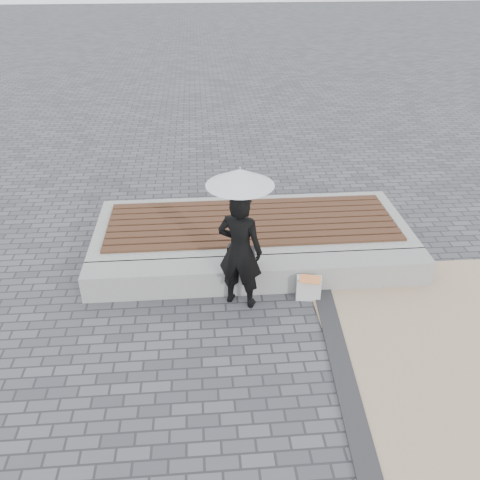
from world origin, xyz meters
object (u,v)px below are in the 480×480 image
object	(u,v)px
woman	(240,251)
parasol	(240,177)
canvas_tote	(309,288)
seating_ledge	(260,274)
handbag	(241,255)

from	to	relation	value
woman	parasol	xyz separation A→B (m)	(0.00, -0.00, 1.05)
parasol	canvas_tote	bearing A→B (deg)	0.09
seating_ledge	parasol	bearing A→B (deg)	-131.03
seating_ledge	handbag	distance (m)	0.43
woman	canvas_tote	bearing A→B (deg)	-155.85
woman	handbag	xyz separation A→B (m)	(0.05, 0.37, -0.30)
seating_ledge	woman	distance (m)	0.80
canvas_tote	parasol	bearing A→B (deg)	-170.84
parasol	seating_ledge	bearing A→B (deg)	48.97
handbag	parasol	bearing A→B (deg)	-79.40
parasol	handbag	size ratio (longest dim) A/B	2.85
seating_ledge	woman	size ratio (longest dim) A/B	2.99
handbag	canvas_tote	xyz separation A→B (m)	(0.91, -0.37, -0.36)
woman	handbag	size ratio (longest dim) A/B	4.39
woman	parasol	size ratio (longest dim) A/B	1.54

